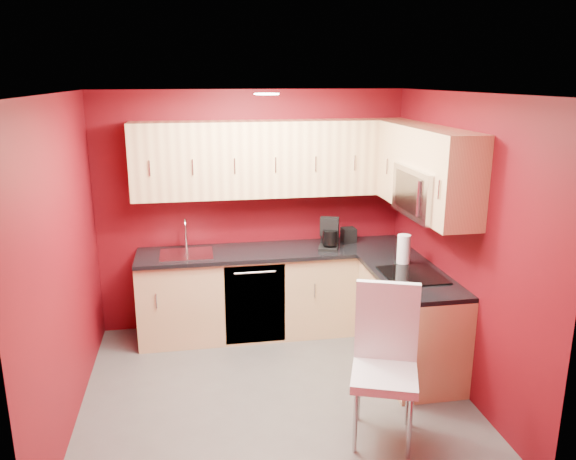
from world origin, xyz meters
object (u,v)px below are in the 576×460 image
object	(u,v)px
paper_towel	(404,250)
dining_chair	(385,368)
microwave	(430,192)
sink	(186,250)
napkin_holder	(348,235)
coffee_maker	(329,234)

from	to	relation	value
paper_towel	dining_chair	world-z (taller)	paper_towel
microwave	sink	size ratio (longest dim) A/B	1.46
microwave	napkin_holder	xyz separation A→B (m)	(-0.38, 1.12, -0.67)
microwave	napkin_holder	world-z (taller)	microwave
coffee_maker	dining_chair	world-z (taller)	coffee_maker
paper_towel	napkin_holder	bearing A→B (deg)	110.61
coffee_maker	napkin_holder	xyz separation A→B (m)	(0.27, 0.21, -0.08)
dining_chair	coffee_maker	bearing A→B (deg)	109.00
sink	dining_chair	xyz separation A→B (m)	(1.40, -1.97, -0.36)
dining_chair	paper_towel	bearing A→B (deg)	84.61
napkin_holder	paper_towel	distance (m)	0.86
microwave	coffee_maker	world-z (taller)	microwave
microwave	coffee_maker	bearing A→B (deg)	125.62
sink	dining_chair	size ratio (longest dim) A/B	0.45
sink	dining_chair	world-z (taller)	sink
coffee_maker	paper_towel	size ratio (longest dim) A/B	1.11
microwave	sink	distance (m)	2.43
microwave	dining_chair	xyz separation A→B (m)	(-0.69, -0.96, -1.08)
napkin_holder	sink	bearing A→B (deg)	-175.98
sink	paper_towel	size ratio (longest dim) A/B	1.83
dining_chair	microwave	bearing A→B (deg)	74.44
microwave	coffee_maker	distance (m)	1.27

